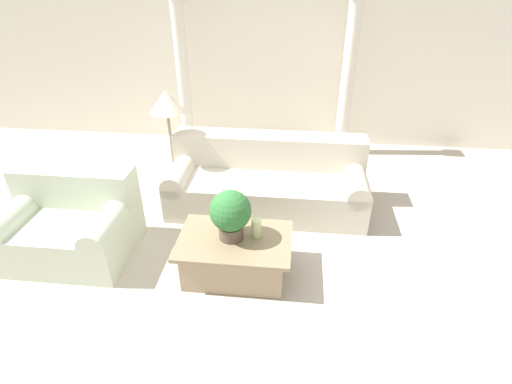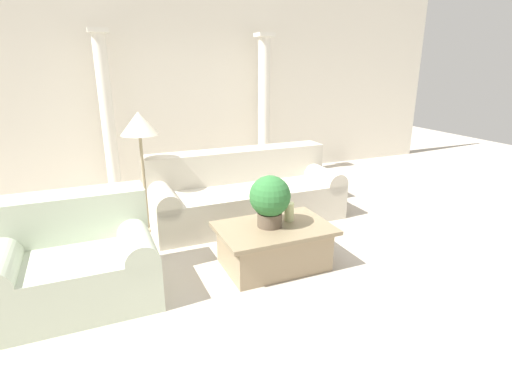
{
  "view_description": "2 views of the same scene",
  "coord_description": "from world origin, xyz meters",
  "px_view_note": "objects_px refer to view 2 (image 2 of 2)",
  "views": [
    {
      "loc": [
        0.56,
        -3.54,
        2.81
      ],
      "look_at": [
        0.17,
        0.0,
        0.66
      ],
      "focal_mm": 28.0,
      "sensor_mm": 36.0,
      "label": 1
    },
    {
      "loc": [
        -1.56,
        -3.73,
        1.96
      ],
      "look_at": [
        0.05,
        0.02,
        0.62
      ],
      "focal_mm": 28.0,
      "sensor_mm": 36.0,
      "label": 2
    }
  ],
  "objects_px": {
    "loveseat": "(74,259)",
    "floor_lamp": "(139,128)",
    "coffee_table": "(274,246)",
    "potted_plant": "(270,199)",
    "sofa_long": "(244,193)"
  },
  "relations": [
    {
      "from": "loveseat",
      "to": "floor_lamp",
      "type": "bearing_deg",
      "value": 57.55
    },
    {
      "from": "floor_lamp",
      "to": "potted_plant",
      "type": "bearing_deg",
      "value": -54.95
    },
    {
      "from": "floor_lamp",
      "to": "coffee_table",
      "type": "bearing_deg",
      "value": -54.52
    },
    {
      "from": "loveseat",
      "to": "potted_plant",
      "type": "xyz_separation_m",
      "value": [
        1.76,
        -0.17,
        0.35
      ]
    },
    {
      "from": "potted_plant",
      "to": "coffee_table",
      "type": "bearing_deg",
      "value": -37.92
    },
    {
      "from": "loveseat",
      "to": "coffee_table",
      "type": "relative_size",
      "value": 1.17
    },
    {
      "from": "coffee_table",
      "to": "potted_plant",
      "type": "distance_m",
      "value": 0.49
    },
    {
      "from": "sofa_long",
      "to": "loveseat",
      "type": "bearing_deg",
      "value": -150.78
    },
    {
      "from": "sofa_long",
      "to": "loveseat",
      "type": "distance_m",
      "value": 2.3
    },
    {
      "from": "sofa_long",
      "to": "potted_plant",
      "type": "distance_m",
      "value": 1.36
    },
    {
      "from": "sofa_long",
      "to": "loveseat",
      "type": "relative_size",
      "value": 1.87
    },
    {
      "from": "sofa_long",
      "to": "potted_plant",
      "type": "height_order",
      "value": "potted_plant"
    },
    {
      "from": "sofa_long",
      "to": "loveseat",
      "type": "height_order",
      "value": "same"
    },
    {
      "from": "loveseat",
      "to": "floor_lamp",
      "type": "distance_m",
      "value": 1.71
    },
    {
      "from": "loveseat",
      "to": "coffee_table",
      "type": "xyz_separation_m",
      "value": [
        1.8,
        -0.19,
        -0.14
      ]
    }
  ]
}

